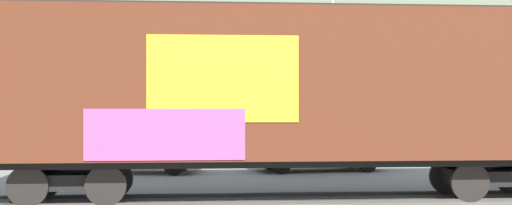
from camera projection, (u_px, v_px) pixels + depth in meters
ground_plane at (258, 200)px, 15.84m from camera, size 260.00×260.00×0.00m
track at (247, 198)px, 15.79m from camera, size 60.01×4.59×0.08m
freight_car at (288, 88)px, 15.88m from camera, size 14.96×3.61×4.69m
flagpole at (323, 29)px, 26.22m from camera, size 1.66×0.55×7.92m
hillside at (236, 71)px, 86.35m from camera, size 156.97×36.20×18.38m
parked_car_silver at (129, 148)px, 22.36m from camera, size 4.76×2.30×1.61m
parked_car_black at (316, 145)px, 23.00m from camera, size 4.67×2.52×1.77m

